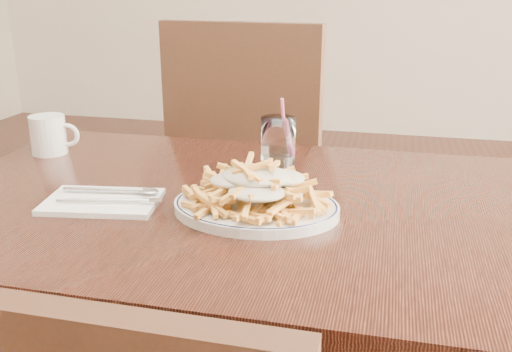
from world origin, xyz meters
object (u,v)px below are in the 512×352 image
(chair_far, at_px, (254,164))
(coffee_mug, at_px, (49,135))
(table, at_px, (230,234))
(loaded_fries, at_px, (256,183))
(water_glass, at_px, (278,148))
(fries_plate, at_px, (256,207))

(chair_far, xyz_separation_m, coffee_mug, (-0.38, -0.52, 0.21))
(table, bearing_deg, loaded_fries, -42.39)
(loaded_fries, bearing_deg, water_glass, 91.92)
(fries_plate, bearing_deg, water_glass, 91.92)
(table, distance_m, water_glass, 0.23)
(chair_far, height_order, fries_plate, chair_far)
(water_glass, bearing_deg, chair_far, 109.29)
(chair_far, distance_m, water_glass, 0.60)
(loaded_fries, distance_m, coffee_mug, 0.62)
(table, xyz_separation_m, chair_far, (-0.12, 0.70, -0.08))
(table, relative_size, coffee_mug, 10.14)
(fries_plate, xyz_separation_m, coffee_mug, (-0.57, 0.25, 0.04))
(coffee_mug, bearing_deg, fries_plate, -23.32)
(loaded_fries, bearing_deg, fries_plate, 0.00)
(chair_far, distance_m, loaded_fries, 0.82)
(fries_plate, bearing_deg, loaded_fries, 0.00)
(chair_far, relative_size, water_glass, 6.29)
(fries_plate, relative_size, loaded_fries, 1.38)
(table, bearing_deg, water_glass, 70.74)
(fries_plate, distance_m, water_glass, 0.24)
(coffee_mug, bearing_deg, water_glass, -0.81)
(fries_plate, height_order, water_glass, water_glass)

